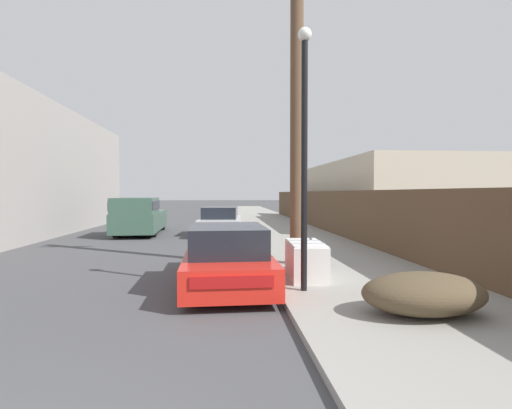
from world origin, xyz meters
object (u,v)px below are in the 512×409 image
(utility_pole, at_px, (297,94))
(street_lamp, at_px, (304,140))
(discarded_fridge, at_px, (306,260))
(car_parked_mid, at_px, (220,222))
(brush_pile, at_px, (424,294))
(parked_sports_car_red, at_px, (227,257))
(pickup_truck, at_px, (139,216))

(utility_pole, bearing_deg, street_lamp, -97.71)
(discarded_fridge, distance_m, car_parked_mid, 10.40)
(car_parked_mid, distance_m, utility_pole, 9.58)
(discarded_fridge, bearing_deg, brush_pile, -63.28)
(brush_pile, bearing_deg, discarded_fridge, 113.91)
(car_parked_mid, height_order, utility_pole, utility_pole)
(parked_sports_car_red, relative_size, street_lamp, 0.94)
(discarded_fridge, relative_size, parked_sports_car_red, 0.36)
(discarded_fridge, bearing_deg, street_lamp, -100.64)
(pickup_truck, bearing_deg, parked_sports_car_red, 108.43)
(discarded_fridge, relative_size, street_lamp, 0.34)
(car_parked_mid, bearing_deg, street_lamp, -77.62)
(pickup_truck, distance_m, brush_pile, 15.34)
(parked_sports_car_red, height_order, utility_pole, utility_pole)
(street_lamp, distance_m, brush_pile, 3.39)
(pickup_truck, distance_m, utility_pole, 11.45)
(discarded_fridge, bearing_deg, pickup_truck, 120.94)
(car_parked_mid, relative_size, brush_pile, 2.23)
(brush_pile, bearing_deg, utility_pole, 104.00)
(parked_sports_car_red, relative_size, car_parked_mid, 1.10)
(car_parked_mid, relative_size, pickup_truck, 0.74)
(utility_pole, bearing_deg, discarded_fridge, -93.77)
(discarded_fridge, relative_size, car_parked_mid, 0.40)
(utility_pole, xyz_separation_m, street_lamp, (-0.39, -2.88, -1.57))
(car_parked_mid, height_order, street_lamp, street_lamp)
(car_parked_mid, xyz_separation_m, brush_pile, (3.17, -13.02, -0.18))
(car_parked_mid, height_order, pickup_truck, pickup_truck)
(utility_pole, distance_m, street_lamp, 3.30)
(utility_pole, relative_size, brush_pile, 4.54)
(discarded_fridge, bearing_deg, utility_pole, 89.03)
(discarded_fridge, height_order, car_parked_mid, car_parked_mid)
(parked_sports_car_red, bearing_deg, pickup_truck, 109.05)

